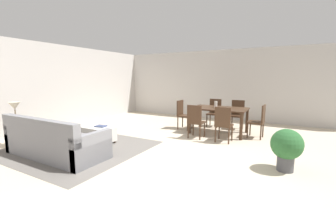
{
  "coord_description": "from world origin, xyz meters",
  "views": [
    {
      "loc": [
        2.18,
        -3.69,
        1.65
      ],
      "look_at": [
        -0.56,
        1.26,
        0.83
      ],
      "focal_mm": 23.64,
      "sensor_mm": 36.0,
      "label": 1
    }
  ],
  "objects_px": {
    "dining_chair_near_left": "(195,120)",
    "potted_plant": "(287,146)",
    "side_table": "(17,128)",
    "dining_chair_far_left": "(214,111)",
    "dining_chair_far_right": "(237,113)",
    "dining_chair_head_east": "(259,119)",
    "dining_chair_head_west": "(183,113)",
    "dining_chair_near_right": "(223,122)",
    "dining_table": "(219,111)",
    "ottoman_table": "(96,133)",
    "vase_centerpiece": "(216,104)",
    "book_on_ottoman": "(101,126)",
    "table_lamp": "(15,107)",
    "couch": "(54,143)"
  },
  "relations": [
    {
      "from": "dining_chair_head_west",
      "to": "book_on_ottoman",
      "type": "height_order",
      "value": "dining_chair_head_west"
    },
    {
      "from": "couch",
      "to": "dining_chair_far_left",
      "type": "distance_m",
      "value": 4.93
    },
    {
      "from": "dining_chair_head_west",
      "to": "side_table",
      "type": "bearing_deg",
      "value": -127.6
    },
    {
      "from": "couch",
      "to": "dining_chair_far_right",
      "type": "xyz_separation_m",
      "value": [
        2.83,
        4.44,
        0.23
      ]
    },
    {
      "from": "dining_chair_head_west",
      "to": "table_lamp",
      "type": "bearing_deg",
      "value": -127.6
    },
    {
      "from": "dining_chair_far_left",
      "to": "ottoman_table",
      "type": "bearing_deg",
      "value": -121.78
    },
    {
      "from": "potted_plant",
      "to": "side_table",
      "type": "bearing_deg",
      "value": -165.27
    },
    {
      "from": "couch",
      "to": "dining_chair_near_right",
      "type": "xyz_separation_m",
      "value": [
        2.84,
        2.7,
        0.23
      ]
    },
    {
      "from": "table_lamp",
      "to": "book_on_ottoman",
      "type": "distance_m",
      "value": 2.04
    },
    {
      "from": "side_table",
      "to": "dining_chair_far_left",
      "type": "distance_m",
      "value": 5.67
    },
    {
      "from": "ottoman_table",
      "to": "potted_plant",
      "type": "height_order",
      "value": "potted_plant"
    },
    {
      "from": "side_table",
      "to": "dining_chair_near_left",
      "type": "distance_m",
      "value": 4.44
    },
    {
      "from": "ottoman_table",
      "to": "potted_plant",
      "type": "relative_size",
      "value": 1.36
    },
    {
      "from": "dining_chair_near_right",
      "to": "dining_chair_head_west",
      "type": "height_order",
      "value": "same"
    },
    {
      "from": "dining_table",
      "to": "dining_chair_near_left",
      "type": "distance_m",
      "value": 0.97
    },
    {
      "from": "dining_chair_far_right",
      "to": "vase_centerpiece",
      "type": "distance_m",
      "value": 1.04
    },
    {
      "from": "dining_chair_near_left",
      "to": "potted_plant",
      "type": "bearing_deg",
      "value": -28.44
    },
    {
      "from": "vase_centerpiece",
      "to": "dining_chair_near_left",
      "type": "bearing_deg",
      "value": -108.79
    },
    {
      "from": "dining_chair_near_right",
      "to": "dining_chair_far_left",
      "type": "distance_m",
      "value": 1.93
    },
    {
      "from": "dining_chair_near_left",
      "to": "dining_chair_far_right",
      "type": "xyz_separation_m",
      "value": [
        0.74,
        1.73,
        0.0
      ]
    },
    {
      "from": "dining_chair_head_east",
      "to": "potted_plant",
      "type": "relative_size",
      "value": 1.21
    },
    {
      "from": "side_table",
      "to": "dining_table",
      "type": "height_order",
      "value": "dining_table"
    },
    {
      "from": "dining_chair_near_left",
      "to": "dining_chair_head_west",
      "type": "xyz_separation_m",
      "value": [
        -0.79,
        0.86,
        0.0
      ]
    },
    {
      "from": "dining_chair_near_left",
      "to": "vase_centerpiece",
      "type": "xyz_separation_m",
      "value": [
        0.29,
        0.85,
        0.34
      ]
    },
    {
      "from": "dining_chair_near_right",
      "to": "dining_chair_head_east",
      "type": "xyz_separation_m",
      "value": [
        0.74,
        0.86,
        0.0
      ]
    },
    {
      "from": "vase_centerpiece",
      "to": "potted_plant",
      "type": "xyz_separation_m",
      "value": [
        1.91,
        -2.05,
        -0.41
      ]
    },
    {
      "from": "couch",
      "to": "dining_chair_head_east",
      "type": "relative_size",
      "value": 2.49
    },
    {
      "from": "ottoman_table",
      "to": "dining_chair_near_right",
      "type": "height_order",
      "value": "dining_chair_near_right"
    },
    {
      "from": "table_lamp",
      "to": "vase_centerpiece",
      "type": "relative_size",
      "value": 2.68
    },
    {
      "from": "dining_chair_far_right",
      "to": "book_on_ottoman",
      "type": "xyz_separation_m",
      "value": [
        -2.7,
        -3.24,
        -0.09
      ]
    },
    {
      "from": "couch",
      "to": "table_lamp",
      "type": "relative_size",
      "value": 4.37
    },
    {
      "from": "dining_chair_near_left",
      "to": "dining_chair_far_left",
      "type": "xyz_separation_m",
      "value": [
        -0.02,
        1.76,
        0.0
      ]
    },
    {
      "from": "couch",
      "to": "dining_chair_head_east",
      "type": "bearing_deg",
      "value": 44.79
    },
    {
      "from": "couch",
      "to": "potted_plant",
      "type": "height_order",
      "value": "couch"
    },
    {
      "from": "dining_table",
      "to": "dining_chair_head_west",
      "type": "bearing_deg",
      "value": -179.36
    },
    {
      "from": "dining_chair_near_right",
      "to": "dining_chair_head_east",
      "type": "relative_size",
      "value": 1.0
    },
    {
      "from": "side_table",
      "to": "dining_chair_far_right",
      "type": "xyz_separation_m",
      "value": [
        4.27,
        4.43,
        0.09
      ]
    },
    {
      "from": "dining_table",
      "to": "dining_chair_head_west",
      "type": "xyz_separation_m",
      "value": [
        -1.17,
        -0.01,
        -0.15
      ]
    },
    {
      "from": "vase_centerpiece",
      "to": "book_on_ottoman",
      "type": "xyz_separation_m",
      "value": [
        -2.25,
        -2.37,
        -0.43
      ]
    },
    {
      "from": "table_lamp",
      "to": "dining_chair_head_east",
      "type": "height_order",
      "value": "table_lamp"
    },
    {
      "from": "dining_chair_near_left",
      "to": "dining_chair_near_right",
      "type": "distance_m",
      "value": 0.76
    },
    {
      "from": "dining_chair_near_right",
      "to": "dining_chair_far_right",
      "type": "height_order",
      "value": "same"
    },
    {
      "from": "couch",
      "to": "book_on_ottoman",
      "type": "xyz_separation_m",
      "value": [
        0.13,
        1.19,
        0.13
      ]
    },
    {
      "from": "dining_chair_head_east",
      "to": "potted_plant",
      "type": "xyz_separation_m",
      "value": [
        0.7,
        -2.05,
        -0.07
      ]
    },
    {
      "from": "potted_plant",
      "to": "dining_table",
      "type": "bearing_deg",
      "value": 131.35
    },
    {
      "from": "dining_chair_near_left",
      "to": "dining_chair_far_right",
      "type": "bearing_deg",
      "value": 66.71
    },
    {
      "from": "dining_chair_head_east",
      "to": "couch",
      "type": "bearing_deg",
      "value": -135.21
    },
    {
      "from": "couch",
      "to": "dining_chair_near_right",
      "type": "distance_m",
      "value": 3.93
    },
    {
      "from": "vase_centerpiece",
      "to": "dining_chair_head_west",
      "type": "bearing_deg",
      "value": 179.54
    },
    {
      "from": "ottoman_table",
      "to": "dining_chair_head_west",
      "type": "distance_m",
      "value": 2.78
    }
  ]
}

